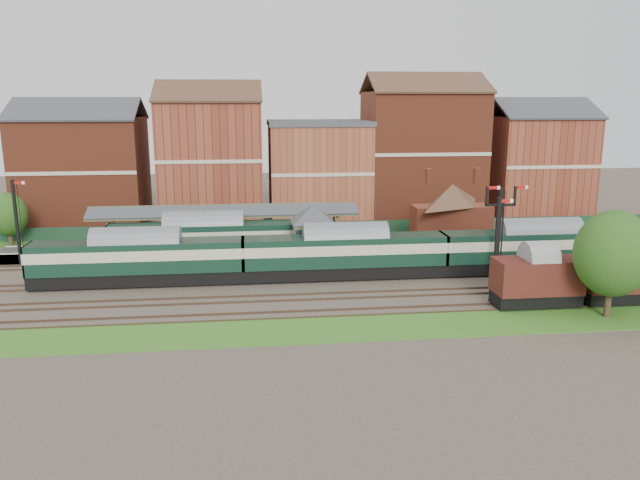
{
  "coord_description": "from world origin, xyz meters",
  "views": [
    {
      "loc": [
        -8.63,
        -51.25,
        15.17
      ],
      "look_at": [
        -2.48,
        2.0,
        3.0
      ],
      "focal_mm": 35.0,
      "sensor_mm": 36.0,
      "label": 1
    }
  ],
  "objects": [
    {
      "name": "town_backdrop",
      "position": [
        -0.18,
        25.0,
        7.0
      ],
      "size": [
        69.0,
        10.0,
        16.0
      ],
      "color": "brown",
      "rests_on": "ground"
    },
    {
      "name": "station_building",
      "position": [
        12.0,
        9.75,
        3.96
      ],
      "size": [
        8.1,
        8.1,
        5.9
      ],
      "color": "brown",
      "rests_on": "platform"
    },
    {
      "name": "grass_back",
      "position": [
        0.0,
        16.0,
        0.03
      ],
      "size": [
        90.0,
        4.5,
        0.06
      ],
      "primitive_type": "cube",
      "color": "#2D6619",
      "rests_on": "ground"
    },
    {
      "name": "semaphore_siding",
      "position": [
        10.02,
        -7.0,
        4.16
      ],
      "size": [
        1.23,
        0.25,
        8.0
      ],
      "color": "black",
      "rests_on": "ground"
    },
    {
      "name": "fence",
      "position": [
        0.0,
        18.0,
        0.75
      ],
      "size": [
        90.0,
        0.12,
        1.5
      ],
      "primitive_type": "cube",
      "color": "#193823",
      "rests_on": "ground"
    },
    {
      "name": "platform",
      "position": [
        -5.0,
        9.75,
        0.5
      ],
      "size": [
        55.0,
        3.4,
        1.0
      ],
      "primitive_type": "cube",
      "color": "#2D2D2D",
      "rests_on": "ground"
    },
    {
      "name": "tree_far",
      "position": [
        16.42,
        -11.9,
        4.67
      ],
      "size": [
        5.29,
        5.29,
        7.72
      ],
      "color": "#382619",
      "rests_on": "ground"
    },
    {
      "name": "signal_box",
      "position": [
        -3.0,
        3.25,
        3.19
      ],
      "size": [
        5.4,
        5.4,
        6.0
      ],
      "color": "#6B7E59",
      "rests_on": "ground"
    },
    {
      "name": "dmu_train",
      "position": [
        -0.56,
        0.0,
        2.35
      ],
      "size": [
        52.09,
        2.74,
        4.0
      ],
      "color": "black",
      "rests_on": "ground"
    },
    {
      "name": "goods_van_a",
      "position": [
        12.45,
        -9.0,
        2.18
      ],
      "size": [
        6.34,
        2.75,
        3.85
      ],
      "color": "black",
      "rests_on": "ground"
    },
    {
      "name": "semaphore_bracket",
      "position": [
        12.04,
        -2.5,
        4.63
      ],
      "size": [
        3.6,
        0.25,
        8.18
      ],
      "color": "black",
      "rests_on": "ground"
    },
    {
      "name": "grass_front",
      "position": [
        0.0,
        -12.0,
        0.03
      ],
      "size": [
        90.0,
        5.0,
        0.06
      ],
      "primitive_type": "cube",
      "color": "#2D6619",
      "rests_on": "ground"
    },
    {
      "name": "ground",
      "position": [
        0.0,
        0.0,
        0.0
      ],
      "size": [
        160.0,
        160.0,
        0.0
      ],
      "primitive_type": "plane",
      "color": "#473D33",
      "rests_on": "ground"
    },
    {
      "name": "platform_railcar",
      "position": [
        -12.87,
        6.5,
        2.39
      ],
      "size": [
        17.76,
        2.8,
        4.09
      ],
      "color": "black",
      "rests_on": "ground"
    },
    {
      "name": "tree_back",
      "position": [
        -33.61,
        15.86,
        3.44
      ],
      "size": [
        3.89,
        3.89,
        5.69
      ],
      "color": "#382619",
      "rests_on": "ground"
    },
    {
      "name": "goods_van_b",
      "position": [
        19.21,
        -9.0,
        2.05
      ],
      "size": [
        5.95,
        2.58,
        3.61
      ],
      "color": "black",
      "rests_on": "ground"
    },
    {
      "name": "semaphore_platform_end",
      "position": [
        -29.98,
        8.0,
        4.16
      ],
      "size": [
        1.23,
        0.25,
        8.0
      ],
      "color": "black",
      "rests_on": "ground"
    },
    {
      "name": "canopy",
      "position": [
        -11.0,
        9.75,
        4.58
      ],
      "size": [
        26.0,
        3.89,
        4.08
      ],
      "color": "#4F5837",
      "rests_on": "platform"
    },
    {
      "name": "brick_hut",
      "position": [
        5.0,
        3.25,
        1.2
      ],
      "size": [
        3.2,
        2.64,
        2.94
      ],
      "color": "maroon",
      "rests_on": "ground"
    }
  ]
}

